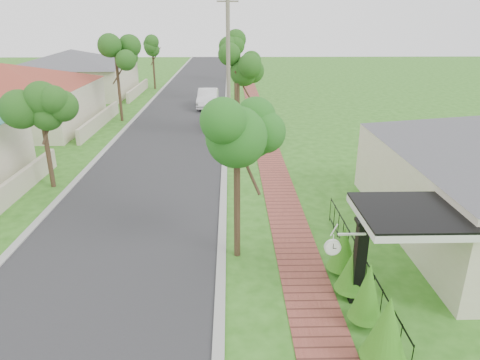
# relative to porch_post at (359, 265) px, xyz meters

# --- Properties ---
(ground) EXTENTS (160.00, 160.00, 0.00)m
(ground) POSITION_rel_porch_post_xyz_m (-4.55, 1.00, -1.12)
(ground) COLOR #2B6417
(ground) RESTS_ON ground
(road) EXTENTS (7.00, 120.00, 0.02)m
(road) POSITION_rel_porch_post_xyz_m (-7.55, 21.00, -1.12)
(road) COLOR #28282B
(road) RESTS_ON ground
(kerb_right) EXTENTS (0.30, 120.00, 0.10)m
(kerb_right) POSITION_rel_porch_post_xyz_m (-3.90, 21.00, -1.12)
(kerb_right) COLOR #9E9E99
(kerb_right) RESTS_ON ground
(kerb_left) EXTENTS (0.30, 120.00, 0.10)m
(kerb_left) POSITION_rel_porch_post_xyz_m (-11.20, 21.00, -1.12)
(kerb_left) COLOR #9E9E99
(kerb_left) RESTS_ON ground
(sidewalk) EXTENTS (1.50, 120.00, 0.03)m
(sidewalk) POSITION_rel_porch_post_xyz_m (-1.30, 21.00, -1.12)
(sidewalk) COLOR brown
(sidewalk) RESTS_ON ground
(porch_post) EXTENTS (0.48, 0.48, 2.52)m
(porch_post) POSITION_rel_porch_post_xyz_m (0.00, 0.00, 0.00)
(porch_post) COLOR black
(porch_post) RESTS_ON ground
(picket_fence) EXTENTS (0.03, 8.02, 1.00)m
(picket_fence) POSITION_rel_porch_post_xyz_m (0.35, 1.00, -0.59)
(picket_fence) COLOR black
(picket_fence) RESTS_ON ground
(street_trees) EXTENTS (10.70, 37.65, 5.89)m
(street_trees) POSITION_rel_porch_post_xyz_m (-7.42, 27.84, 3.42)
(street_trees) COLOR #382619
(street_trees) RESTS_ON ground
(hedge_row) EXTENTS (0.93, 4.72, 1.96)m
(hedge_row) POSITION_rel_porch_post_xyz_m (-0.10, -0.74, -0.27)
(hedge_row) COLOR #266E16
(hedge_row) RESTS_ON ground
(far_house_red) EXTENTS (15.56, 15.56, 4.60)m
(far_house_red) POSITION_rel_porch_post_xyz_m (-19.52, 21.00, 1.22)
(far_house_red) COLOR beige
(far_house_red) RESTS_ON ground
(far_house_grey) EXTENTS (15.56, 15.56, 4.60)m
(far_house_grey) POSITION_rel_porch_post_xyz_m (-19.52, 35.00, 1.22)
(far_house_grey) COLOR beige
(far_house_grey) RESTS_ON ground
(parked_car_red) EXTENTS (1.78, 4.29, 1.45)m
(parked_car_red) POSITION_rel_porch_post_xyz_m (-4.19, 20.61, -0.39)
(parked_car_red) COLOR maroon
(parked_car_red) RESTS_ON ground
(parked_car_white) EXTENTS (1.79, 4.91, 1.61)m
(parked_car_white) POSITION_rel_porch_post_xyz_m (-5.55, 28.18, -0.32)
(parked_car_white) COLOR silver
(parked_car_white) RESTS_ON ground
(near_tree) EXTENTS (2.05, 2.05, 5.26)m
(near_tree) POSITION_rel_porch_post_xyz_m (-3.37, 2.50, 3.07)
(near_tree) COLOR #382619
(near_tree) RESTS_ON ground
(utility_pole) EXTENTS (1.20, 0.24, 8.80)m
(utility_pole) POSITION_rel_porch_post_xyz_m (-3.65, 15.04, 3.34)
(utility_pole) COLOR gray
(utility_pole) RESTS_ON ground
(station_clock) EXTENTS (1.07, 0.13, 0.63)m
(station_clock) POSITION_rel_porch_post_xyz_m (-0.86, -0.40, 0.83)
(station_clock) COLOR white
(station_clock) RESTS_ON ground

